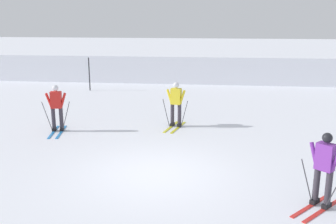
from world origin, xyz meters
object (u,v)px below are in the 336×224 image
object	(u,v)px
skier_purple	(325,166)
trail_marker_pole	(89,74)
skier_yellow	(176,102)
skier_red	(56,107)

from	to	relation	value
skier_purple	trail_marker_pole	distance (m)	15.65
skier_yellow	trail_marker_pole	distance (m)	8.58
skier_purple	trail_marker_pole	size ratio (longest dim) A/B	0.94
skier_yellow	trail_marker_pole	bearing A→B (deg)	129.18
skier_yellow	skier_red	world-z (taller)	same
skier_purple	skier_red	world-z (taller)	same
skier_purple	skier_red	bearing A→B (deg)	148.51
skier_red	skier_purple	bearing A→B (deg)	-31.49
skier_red	trail_marker_pole	bearing A→B (deg)	98.68
skier_purple	skier_red	distance (m)	9.39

